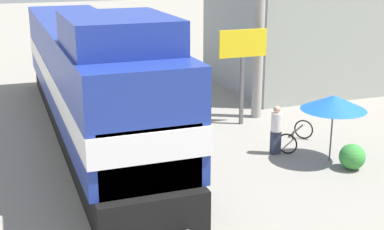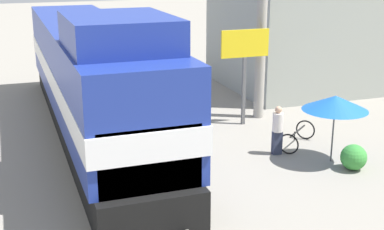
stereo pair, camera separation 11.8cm
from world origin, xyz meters
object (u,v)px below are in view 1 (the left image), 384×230
(locomotive, at_px, (92,80))
(vendor_umbrella, at_px, (334,103))
(person_bystander, at_px, (276,128))
(bicycle, at_px, (296,136))
(billboard_sign, at_px, (243,53))

(locomotive, relative_size, vendor_umbrella, 7.77)
(vendor_umbrella, distance_m, person_bystander, 1.99)
(locomotive, distance_m, person_bystander, 6.49)
(locomotive, bearing_deg, vendor_umbrella, -37.36)
(bicycle, bearing_deg, vendor_umbrella, -29.16)
(locomotive, xyz_separation_m, billboard_sign, (5.45, -0.53, 0.68))
(person_bystander, distance_m, bicycle, 1.18)
(vendor_umbrella, height_order, person_bystander, vendor_umbrella)
(bicycle, bearing_deg, locomotive, -159.37)
(locomotive, height_order, billboard_sign, locomotive)
(billboard_sign, relative_size, bicycle, 2.03)
(vendor_umbrella, xyz_separation_m, bicycle, (-0.31, 1.53, -1.53))
(vendor_umbrella, xyz_separation_m, billboard_sign, (-0.98, 4.37, 0.84))
(person_bystander, bearing_deg, bicycle, 22.52)
(locomotive, relative_size, person_bystander, 10.24)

